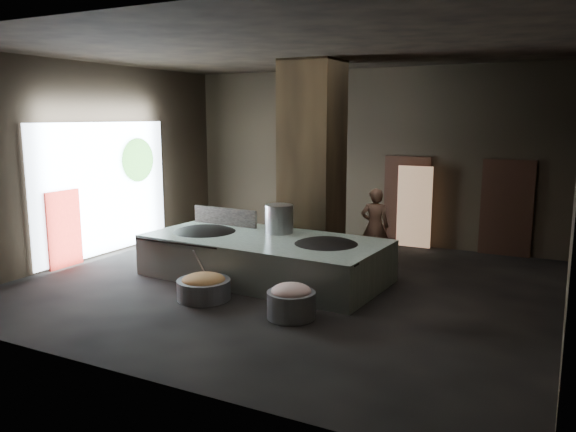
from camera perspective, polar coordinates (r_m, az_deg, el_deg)
The scene contains 27 objects.
floor at distance 11.28m, azimuth -0.28°, elevation -7.09°, with size 10.00×9.00×0.10m, color black.
ceiling at distance 10.85m, azimuth -0.31°, elevation 16.80°, with size 10.00×9.00×0.10m, color black.
back_wall at distance 15.00m, azimuth 7.78°, elevation 6.05°, with size 10.00×0.10×4.50m, color black.
front_wall at distance 7.13m, azimuth -17.38°, elevation 1.31°, with size 10.00×0.10×4.50m, color black.
left_wall at distance 13.89m, azimuth -19.21°, elevation 5.27°, with size 0.10×9.00×4.50m, color black.
pillar at distance 12.66m, azimuth 2.47°, elevation 5.40°, with size 1.20×1.20×4.50m, color black.
hearth_platform at distance 11.55m, azimuth -2.41°, elevation -4.25°, with size 4.89×2.34×0.85m, color #B2C4B1.
platform_cap at distance 11.46m, azimuth -2.42°, elevation -2.36°, with size 4.78×2.29×0.03m, color black.
wok_left at distance 12.20m, azimuth -8.48°, elevation -2.01°, with size 1.54×1.54×0.42m, color black.
wok_left_rim at distance 12.18m, azimuth -8.49°, elevation -1.69°, with size 1.57×1.57×0.05m, color black.
wok_right at distance 10.93m, azimuth 3.89°, elevation -3.33°, with size 1.43×1.43×0.40m, color black.
wok_right_rim at distance 10.91m, azimuth 3.89°, elevation -2.97°, with size 1.47×1.47×0.05m, color black.
stock_pot at distance 11.84m, azimuth -0.91°, elevation -0.38°, with size 0.59×0.59×0.64m, color gray.
splash_guard at distance 12.79m, azimuth -6.43°, elevation -0.12°, with size 1.70×0.06×0.42m, color black.
cook at distance 12.69m, azimuth 8.82°, elevation -1.04°, with size 0.63×0.40×1.72m, color #8F5F48.
veg_basin at distance 10.41m, azimuth -8.55°, elevation -7.37°, with size 0.97×0.97×0.36m, color gray.
veg_fill at distance 10.36m, azimuth -8.57°, elevation -6.47°, with size 0.80×0.80×0.25m, color olive.
ladle at distance 10.51m, azimuth -8.79°, elevation -5.11°, with size 0.03×0.03×0.77m, color gray.
meat_basin at distance 9.37m, azimuth 0.32°, elevation -8.99°, with size 0.80×0.80×0.44m, color gray.
meat_fill at distance 9.29m, azimuth 0.32°, elevation -7.65°, with size 0.67×0.67×0.26m, color tan.
doorway_near at distance 14.68m, azimuth 11.96°, elevation 1.32°, with size 1.18×0.08×2.38m, color black.
doorway_near_glow at distance 14.39m, azimuth 12.70°, elevation 0.91°, with size 0.86×0.04×2.04m, color #8C6647.
doorway_far at distance 14.25m, azimuth 21.30°, elevation 0.58°, with size 1.18×0.08×2.38m, color black.
doorway_far_glow at distance 14.47m, azimuth 20.92°, elevation 0.54°, with size 0.83×0.04×1.97m, color #8C6647.
left_opening at distance 14.02m, azimuth -18.18°, elevation 2.69°, with size 0.04×4.20×3.10m, color white.
pavilion_sliver at distance 13.21m, azimuth -21.78°, elevation -1.25°, with size 0.05×0.90×1.70m, color maroon.
tree_silhouette at distance 14.68m, azimuth -14.99°, elevation 5.52°, with size 0.28×1.10×1.10m, color #194714.
Camera 1 is at (4.96, -9.57, 3.28)m, focal length 35.00 mm.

